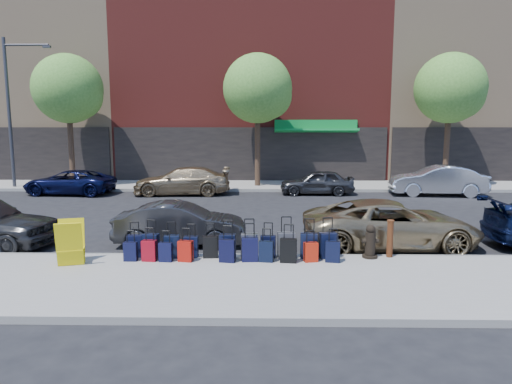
{
  "coord_description": "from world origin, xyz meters",
  "views": [
    {
      "loc": [
        0.88,
        -16.06,
        3.48
      ],
      "look_at": [
        0.61,
        -1.5,
        1.37
      ],
      "focal_mm": 32.0,
      "sensor_mm": 36.0,
      "label": 1
    }
  ],
  "objects_px": {
    "suitcase_front_5": "(228,246)",
    "streetlight": "(12,104)",
    "tree_right": "(453,90)",
    "display_rack": "(70,243)",
    "car_far_2": "(317,182)",
    "fire_hydrant": "(370,242)",
    "bollard": "(390,238)",
    "car_near_2": "(391,224)",
    "car_far_3": "(437,181)",
    "car_near_1": "(180,224)",
    "tree_left": "(71,91)",
    "car_far_1": "(182,181)",
    "car_far_0": "(69,182)",
    "tree_center": "(260,90)"
  },
  "relations": [
    {
      "from": "streetlight",
      "to": "suitcase_front_5",
      "type": "relative_size",
      "value": 8.2
    },
    {
      "from": "bollard",
      "to": "car_near_1",
      "type": "xyz_separation_m",
      "value": [
        -5.68,
        1.67,
        -0.02
      ]
    },
    {
      "from": "bollard",
      "to": "car_near_1",
      "type": "distance_m",
      "value": 5.92
    },
    {
      "from": "streetlight",
      "to": "suitcase_front_5",
      "type": "xyz_separation_m",
      "value": [
        12.75,
        -13.63,
        -4.21
      ]
    },
    {
      "from": "tree_right",
      "to": "streetlight",
      "type": "distance_m",
      "value": 23.96
    },
    {
      "from": "car_near_1",
      "to": "car_far_1",
      "type": "bearing_deg",
      "value": 9.04
    },
    {
      "from": "car_far_1",
      "to": "fire_hydrant",
      "type": "bearing_deg",
      "value": 27.86
    },
    {
      "from": "streetlight",
      "to": "bollard",
      "type": "height_order",
      "value": "streetlight"
    },
    {
      "from": "bollard",
      "to": "car_far_3",
      "type": "relative_size",
      "value": 0.21
    },
    {
      "from": "tree_left",
      "to": "tree_right",
      "type": "xyz_separation_m",
      "value": [
        21.0,
        0.0,
        0.0
      ]
    },
    {
      "from": "tree_center",
      "to": "bollard",
      "type": "distance_m",
      "value": 15.33
    },
    {
      "from": "fire_hydrant",
      "to": "car_near_2",
      "type": "bearing_deg",
      "value": 53.16
    },
    {
      "from": "car_far_2",
      "to": "car_near_2",
      "type": "bearing_deg",
      "value": 5.75
    },
    {
      "from": "display_rack",
      "to": "car_far_2",
      "type": "height_order",
      "value": "car_far_2"
    },
    {
      "from": "streetlight",
      "to": "car_far_1",
      "type": "relative_size",
      "value": 1.64
    },
    {
      "from": "car_far_1",
      "to": "car_far_2",
      "type": "xyz_separation_m",
      "value": [
        6.88,
        0.19,
        -0.07
      ]
    },
    {
      "from": "car_near_2",
      "to": "car_far_1",
      "type": "bearing_deg",
      "value": 35.41
    },
    {
      "from": "car_near_1",
      "to": "suitcase_front_5",
      "type": "bearing_deg",
      "value": -141.16
    },
    {
      "from": "tree_left",
      "to": "car_far_0",
      "type": "height_order",
      "value": "tree_left"
    },
    {
      "from": "suitcase_front_5",
      "to": "car_near_1",
      "type": "bearing_deg",
      "value": 132.85
    },
    {
      "from": "car_near_2",
      "to": "car_far_1",
      "type": "height_order",
      "value": "car_far_1"
    },
    {
      "from": "tree_left",
      "to": "suitcase_front_5",
      "type": "xyz_separation_m",
      "value": [
        9.81,
        -14.33,
        -4.96
      ]
    },
    {
      "from": "streetlight",
      "to": "display_rack",
      "type": "bearing_deg",
      "value": -57.71
    },
    {
      "from": "streetlight",
      "to": "tree_center",
      "type": "bearing_deg",
      "value": 2.98
    },
    {
      "from": "car_near_1",
      "to": "display_rack",
      "type": "bearing_deg",
      "value": 137.28
    },
    {
      "from": "streetlight",
      "to": "car_far_2",
      "type": "height_order",
      "value": "streetlight"
    },
    {
      "from": "tree_left",
      "to": "car_far_1",
      "type": "distance_m",
      "value": 8.47
    },
    {
      "from": "tree_center",
      "to": "suitcase_front_5",
      "type": "relative_size",
      "value": 7.46
    },
    {
      "from": "tree_left",
      "to": "tree_center",
      "type": "relative_size",
      "value": 1.0
    },
    {
      "from": "streetlight",
      "to": "car_near_1",
      "type": "xyz_separation_m",
      "value": [
        11.22,
        -11.79,
        -4.04
      ]
    },
    {
      "from": "tree_right",
      "to": "car_near_2",
      "type": "distance_m",
      "value": 15.09
    },
    {
      "from": "suitcase_front_5",
      "to": "fire_hydrant",
      "type": "xyz_separation_m",
      "value": [
        3.63,
        0.1,
        0.09
      ]
    },
    {
      "from": "display_rack",
      "to": "car_far_1",
      "type": "xyz_separation_m",
      "value": [
        0.48,
        12.36,
        0.02
      ]
    },
    {
      "from": "suitcase_front_5",
      "to": "streetlight",
      "type": "bearing_deg",
      "value": 136.23
    },
    {
      "from": "tree_center",
      "to": "car_far_0",
      "type": "relative_size",
      "value": 1.61
    },
    {
      "from": "tree_center",
      "to": "car_far_1",
      "type": "height_order",
      "value": "tree_center"
    },
    {
      "from": "tree_right",
      "to": "fire_hydrant",
      "type": "height_order",
      "value": "tree_right"
    },
    {
      "from": "tree_right",
      "to": "car_far_2",
      "type": "bearing_deg",
      "value": -162.38
    },
    {
      "from": "car_near_2",
      "to": "car_far_0",
      "type": "relative_size",
      "value": 1.1
    },
    {
      "from": "bollard",
      "to": "car_far_1",
      "type": "xyz_separation_m",
      "value": [
        -7.4,
        11.57,
        0.06
      ]
    },
    {
      "from": "car_near_1",
      "to": "tree_right",
      "type": "bearing_deg",
      "value": -46.4
    },
    {
      "from": "display_rack",
      "to": "tree_right",
      "type": "bearing_deg",
      "value": 29.83
    },
    {
      "from": "display_rack",
      "to": "car_far_1",
      "type": "relative_size",
      "value": 0.22
    },
    {
      "from": "tree_right",
      "to": "car_near_1",
      "type": "height_order",
      "value": "tree_right"
    },
    {
      "from": "car_far_0",
      "to": "car_far_1",
      "type": "relative_size",
      "value": 0.92
    },
    {
      "from": "tree_right",
      "to": "bollard",
      "type": "xyz_separation_m",
      "value": [
        -7.05,
        -14.16,
        -4.77
      ]
    },
    {
      "from": "car_far_0",
      "to": "car_far_1",
      "type": "bearing_deg",
      "value": 95.5
    },
    {
      "from": "tree_center",
      "to": "fire_hydrant",
      "type": "height_order",
      "value": "tree_center"
    },
    {
      "from": "streetlight",
      "to": "car_near_2",
      "type": "bearing_deg",
      "value": -34.74
    },
    {
      "from": "car_near_2",
      "to": "car_far_3",
      "type": "xyz_separation_m",
      "value": [
        5.08,
        10.06,
        0.07
      ]
    }
  ]
}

